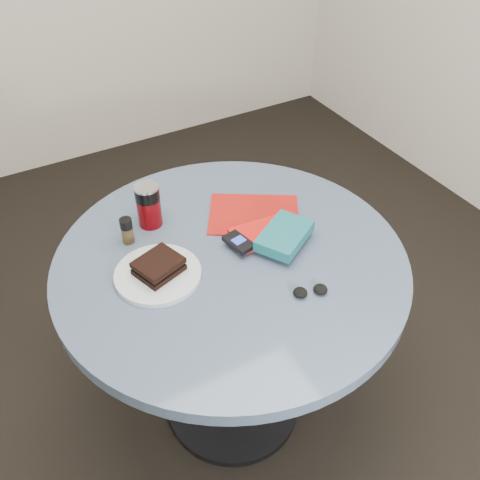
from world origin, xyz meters
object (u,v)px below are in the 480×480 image
sandwich (159,266)px  headphones (310,291)px  table (231,297)px  magazine (254,214)px  novel (284,236)px  red_book (261,234)px  soda_can (149,205)px  mp3_player (239,242)px  pepper_grinder (127,230)px  plate (158,274)px

sandwich → headphones: size_ratio=1.41×
table → magazine: bearing=40.8°
novel → magazine: bearing=60.4°
sandwich → novel: bearing=-9.2°
magazine → red_book: bearing=-77.3°
soda_can → mp3_player: 0.29m
table → soda_can: 0.37m
red_book → headphones: headphones is taller
table → red_book: bearing=15.2°
magazine → mp3_player: size_ratio=2.77×
mp3_player → table: bearing=-154.3°
soda_can → novel: bearing=-43.4°
headphones → pepper_grinder: bearing=128.3°
novel → headphones: 0.20m
pepper_grinder → magazine: 0.39m
plate → sandwich: sandwich is taller
magazine → novel: novel is taller
mp3_player → plate: bearing=177.5°
soda_can → mp3_player: soda_can is taller
plate → soda_can: (0.07, 0.22, 0.06)m
table → plate: plate is taller
headphones → mp3_player: bearing=107.5°
sandwich → red_book: size_ratio=0.84×
red_book → novel: (0.04, -0.06, 0.02)m
table → magazine: (0.15, 0.13, 0.17)m
plate → headphones: size_ratio=2.35×
magazine → mp3_player: mp3_player is taller
table → mp3_player: mp3_player is taller
plate → novel: novel is taller
plate → headphones: (0.32, -0.25, 0.00)m
sandwich → magazine: (0.36, 0.10, -0.03)m
pepper_grinder → headphones: 0.55m
plate → magazine: plate is taller
magazine → novel: (0.00, -0.16, 0.03)m
sandwich → mp3_player: bearing=-2.6°
mp3_player → headphones: size_ratio=0.99×
sandwich → mp3_player: sandwich is taller
table → mp3_player: bearing=25.7°
plate → mp3_player: 0.25m
soda_can → headphones: 0.54m
sandwich → magazine: size_ratio=0.51×
table → magazine: magazine is taller
pepper_grinder → magazine: (0.38, -0.07, -0.04)m
red_book → novel: bearing=-54.6°
pepper_grinder → headphones: pepper_grinder is taller
sandwich → magazine: sandwich is taller
table → sandwich: 0.29m
sandwich → magazine: 0.37m
pepper_grinder → mp3_player: size_ratio=0.83×
plate → novel: size_ratio=1.36×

